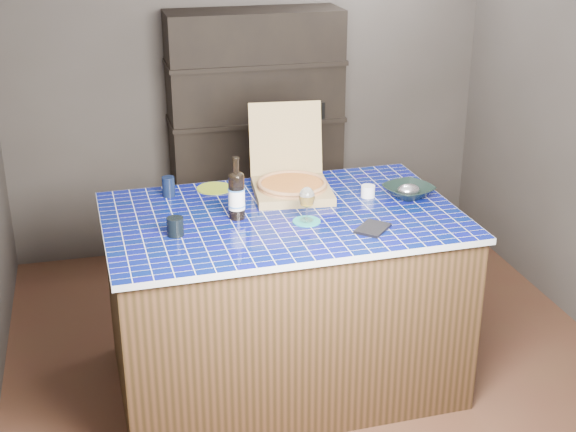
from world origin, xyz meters
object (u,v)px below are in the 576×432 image
object	(u,v)px
wine_glass	(307,198)
dvd_case	(373,228)
pizza_box	(291,182)
bowl	(409,191)
mead_bottle	(237,195)
kitchen_island	(282,299)

from	to	relation	value
wine_glass	dvd_case	bearing A→B (deg)	-31.17
pizza_box	wine_glass	xyz separation A→B (m)	(-0.03, -0.41, 0.06)
dvd_case	bowl	xyz separation A→B (m)	(0.34, 0.38, 0.02)
wine_glass	dvd_case	size ratio (longest dim) A/B	1.00
mead_bottle	bowl	size ratio (longest dim) A/B	1.28
kitchen_island	dvd_case	world-z (taller)	dvd_case
pizza_box	dvd_case	size ratio (longest dim) A/B	2.99
pizza_box	wine_glass	distance (m)	0.42
dvd_case	bowl	bearing A→B (deg)	91.99
kitchen_island	mead_bottle	bearing A→B (deg)	177.63
kitchen_island	pizza_box	distance (m)	0.64
kitchen_island	bowl	distance (m)	0.91
dvd_case	pizza_box	bearing A→B (deg)	158.01
kitchen_island	mead_bottle	size ratio (longest dim) A/B	5.65
mead_bottle	wine_glass	world-z (taller)	mead_bottle
pizza_box	mead_bottle	size ratio (longest dim) A/B	1.65
kitchen_island	pizza_box	size ratio (longest dim) A/B	3.43
dvd_case	bowl	size ratio (longest dim) A/B	0.70
mead_bottle	bowl	bearing A→B (deg)	4.19
bowl	kitchen_island	bearing A→B (deg)	-174.20
kitchen_island	dvd_case	size ratio (longest dim) A/B	10.26
wine_glass	kitchen_island	bearing A→B (deg)	125.72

